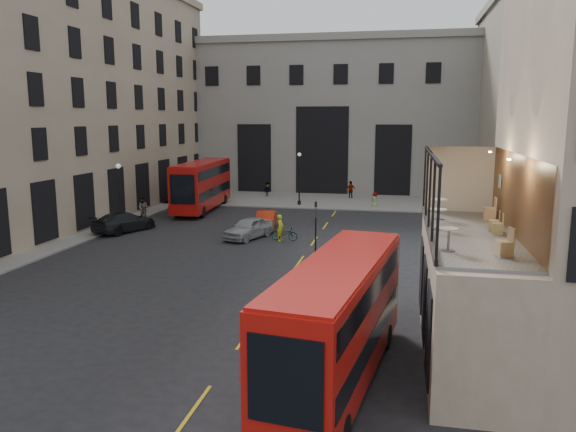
% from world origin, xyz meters
% --- Properties ---
extents(ground, '(140.00, 140.00, 0.00)m').
position_xyz_m(ground, '(0.00, 0.00, 0.00)').
color(ground, black).
rests_on(ground, ground).
extents(host_frontage, '(3.00, 11.00, 4.50)m').
position_xyz_m(host_frontage, '(6.50, 0.00, 2.25)').
color(host_frontage, tan).
rests_on(host_frontage, ground).
extents(cafe_floor, '(3.00, 10.00, 0.10)m').
position_xyz_m(cafe_floor, '(6.50, 0.00, 4.55)').
color(cafe_floor, slate).
rests_on(cafe_floor, host_frontage).
extents(building_left, '(14.60, 50.60, 22.00)m').
position_xyz_m(building_left, '(-26.96, 20.00, 11.38)').
color(building_left, tan).
rests_on(building_left, ground).
extents(gateway, '(35.00, 10.60, 18.00)m').
position_xyz_m(gateway, '(-5.00, 47.99, 9.39)').
color(gateway, gray).
rests_on(gateway, ground).
extents(building_right, '(16.60, 18.60, 20.00)m').
position_xyz_m(building_right, '(20.00, 39.97, 10.39)').
color(building_right, gray).
rests_on(building_right, ground).
extents(pavement_far, '(40.00, 12.00, 0.12)m').
position_xyz_m(pavement_far, '(-6.00, 38.00, 0.06)').
color(pavement_far, slate).
rests_on(pavement_far, ground).
extents(pavement_left, '(8.00, 48.00, 0.12)m').
position_xyz_m(pavement_left, '(-22.00, 12.00, 0.06)').
color(pavement_left, slate).
rests_on(pavement_left, ground).
extents(traffic_light_near, '(0.16, 0.20, 3.80)m').
position_xyz_m(traffic_light_near, '(-1.00, 12.00, 2.42)').
color(traffic_light_near, black).
rests_on(traffic_light_near, ground).
extents(traffic_light_far, '(0.16, 0.20, 3.80)m').
position_xyz_m(traffic_light_far, '(-15.00, 28.00, 2.42)').
color(traffic_light_far, black).
rests_on(traffic_light_far, ground).
extents(street_lamp_a, '(0.36, 0.36, 5.33)m').
position_xyz_m(street_lamp_a, '(-17.00, 18.00, 2.39)').
color(street_lamp_a, black).
rests_on(street_lamp_a, ground).
extents(street_lamp_b, '(0.36, 0.36, 5.33)m').
position_xyz_m(street_lamp_b, '(-6.00, 34.00, 2.39)').
color(street_lamp_b, black).
rests_on(street_lamp_b, ground).
extents(bus_near, '(3.80, 10.68, 4.17)m').
position_xyz_m(bus_near, '(2.09, -3.35, 2.34)').
color(bus_near, '#B1110C').
rests_on(bus_near, ground).
extents(bus_far, '(3.36, 11.74, 4.63)m').
position_xyz_m(bus_far, '(-14.58, 29.46, 2.60)').
color(bus_far, '#A30E0B').
rests_on(bus_far, ground).
extents(car_a, '(3.28, 4.90, 1.55)m').
position_xyz_m(car_a, '(-6.89, 18.04, 0.78)').
color(car_a, gray).
rests_on(car_a, ground).
extents(car_b, '(2.01, 4.31, 1.37)m').
position_xyz_m(car_b, '(-6.55, 22.04, 0.68)').
color(car_b, '#B6250B').
rests_on(car_b, ground).
extents(car_c, '(3.93, 5.78, 1.55)m').
position_xyz_m(car_c, '(-17.00, 18.50, 0.78)').
color(car_c, black).
rests_on(car_c, ground).
extents(bicycle, '(1.92, 0.76, 0.99)m').
position_xyz_m(bicycle, '(-4.15, 17.87, 0.50)').
color(bicycle, gray).
rests_on(bicycle, ground).
extents(cyclist, '(0.54, 0.75, 1.90)m').
position_xyz_m(cyclist, '(-4.42, 17.68, 0.95)').
color(cyclist, '#C8D516').
rests_on(cyclist, ground).
extents(pedestrian_a, '(0.99, 0.81, 1.89)m').
position_xyz_m(pedestrian_a, '(-18.12, 24.17, 0.95)').
color(pedestrian_a, gray).
rests_on(pedestrian_a, ground).
extents(pedestrian_b, '(1.12, 1.26, 1.69)m').
position_xyz_m(pedestrian_b, '(-10.57, 39.37, 0.84)').
color(pedestrian_b, gray).
rests_on(pedestrian_b, ground).
extents(pedestrian_c, '(1.23, 1.04, 1.98)m').
position_xyz_m(pedestrian_c, '(-1.34, 39.67, 0.99)').
color(pedestrian_c, gray).
rests_on(pedestrian_c, ground).
extents(pedestrian_d, '(0.89, 0.84, 1.53)m').
position_xyz_m(pedestrian_d, '(1.49, 34.33, 0.76)').
color(pedestrian_d, gray).
rests_on(pedestrian_d, ground).
extents(pedestrian_e, '(0.64, 0.76, 1.78)m').
position_xyz_m(pedestrian_e, '(-18.28, 24.50, 0.89)').
color(pedestrian_e, gray).
rests_on(pedestrian_e, ground).
extents(cafe_table_near, '(0.59, 0.59, 0.74)m').
position_xyz_m(cafe_table_near, '(5.48, -2.99, 5.09)').
color(cafe_table_near, silver).
rests_on(cafe_table_near, cafe_floor).
extents(cafe_table_mid, '(0.62, 0.62, 0.78)m').
position_xyz_m(cafe_table_mid, '(5.38, 0.59, 5.11)').
color(cafe_table_mid, beige).
rests_on(cafe_table_mid, cafe_floor).
extents(cafe_table_far, '(0.67, 0.67, 0.84)m').
position_xyz_m(cafe_table_far, '(5.51, 2.77, 5.16)').
color(cafe_table_far, beige).
rests_on(cafe_table_far, cafe_floor).
extents(cafe_chair_a, '(0.53, 0.53, 0.87)m').
position_xyz_m(cafe_chair_a, '(7.12, -3.29, 4.86)').
color(cafe_chair_a, tan).
rests_on(cafe_chair_a, cafe_floor).
extents(cafe_chair_b, '(0.41, 0.41, 0.76)m').
position_xyz_m(cafe_chair_b, '(7.45, 0.10, 4.83)').
color(cafe_chair_b, tan).
rests_on(cafe_chair_b, cafe_floor).
extents(cafe_chair_c, '(0.45, 0.45, 0.77)m').
position_xyz_m(cafe_chair_c, '(7.41, 0.62, 4.83)').
color(cafe_chair_c, tan).
rests_on(cafe_chair_c, cafe_floor).
extents(cafe_chair_d, '(0.47, 0.47, 0.94)m').
position_xyz_m(cafe_chair_d, '(7.60, 3.12, 4.88)').
color(cafe_chair_d, tan).
rests_on(cafe_chair_d, cafe_floor).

